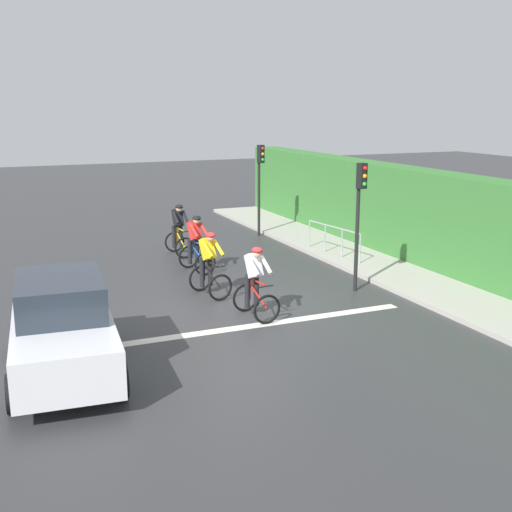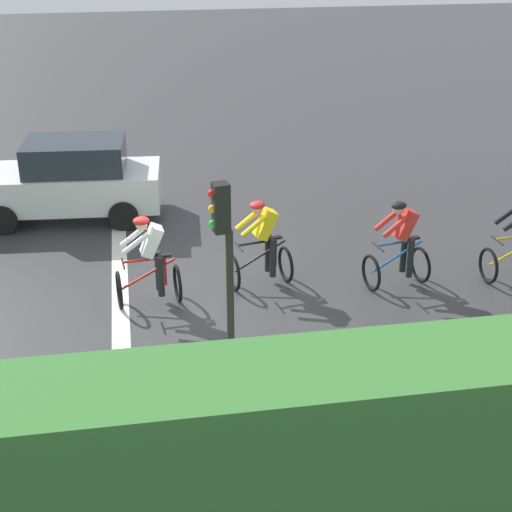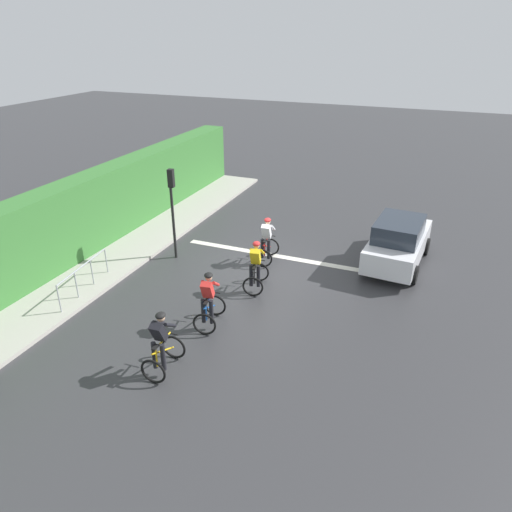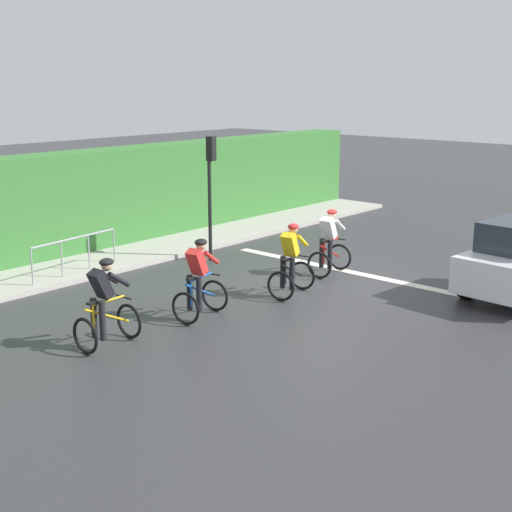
{
  "view_description": "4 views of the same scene",
  "coord_description": "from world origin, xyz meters",
  "px_view_note": "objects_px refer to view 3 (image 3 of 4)",
  "views": [
    {
      "loc": [
        -5.45,
        -13.58,
        4.78
      ],
      "look_at": [
        0.8,
        1.1,
        1.0
      ],
      "focal_mm": 45.24,
      "sensor_mm": 36.0,
      "label": 1
    },
    {
      "loc": [
        12.02,
        -0.79,
        6.44
      ],
      "look_at": [
        0.92,
        1.12,
        1.19
      ],
      "focal_mm": 53.45,
      "sensor_mm": 36.0,
      "label": 2
    },
    {
      "loc": [
        -5.44,
        14.03,
        7.78
      ],
      "look_at": [
        -0.0,
        0.58,
        0.75
      ],
      "focal_mm": 33.25,
      "sensor_mm": 36.0,
      "label": 3
    },
    {
      "loc": [
        -9.78,
        13.35,
        4.76
      ],
      "look_at": [
        0.4,
        1.8,
        0.87
      ],
      "focal_mm": 48.85,
      "sensor_mm": 36.0,
      "label": 4
    }
  ],
  "objects_px": {
    "cyclist_second": "(209,301)",
    "cyclist_mid": "(256,267)",
    "car_white": "(398,242)",
    "cyclist_lead": "(161,345)",
    "cyclist_fourth": "(267,241)",
    "traffic_light_near_crossing": "(172,200)",
    "pedestrian_railing_kerbside": "(83,273)"
  },
  "relations": [
    {
      "from": "cyclist_mid",
      "to": "car_white",
      "type": "distance_m",
      "value": 5.4
    },
    {
      "from": "cyclist_lead",
      "to": "traffic_light_near_crossing",
      "type": "bearing_deg",
      "value": -62.14
    },
    {
      "from": "cyclist_fourth",
      "to": "car_white",
      "type": "bearing_deg",
      "value": -160.47
    },
    {
      "from": "cyclist_second",
      "to": "pedestrian_railing_kerbside",
      "type": "height_order",
      "value": "cyclist_second"
    },
    {
      "from": "cyclist_second",
      "to": "traffic_light_near_crossing",
      "type": "height_order",
      "value": "traffic_light_near_crossing"
    },
    {
      "from": "cyclist_lead",
      "to": "cyclist_second",
      "type": "height_order",
      "value": "same"
    },
    {
      "from": "cyclist_lead",
      "to": "cyclist_mid",
      "type": "height_order",
      "value": "same"
    },
    {
      "from": "cyclist_second",
      "to": "cyclist_mid",
      "type": "relative_size",
      "value": 1.0
    },
    {
      "from": "cyclist_fourth",
      "to": "traffic_light_near_crossing",
      "type": "bearing_deg",
      "value": 15.43
    },
    {
      "from": "cyclist_mid",
      "to": "cyclist_lead",
      "type": "bearing_deg",
      "value": 82.9
    },
    {
      "from": "cyclist_lead",
      "to": "cyclist_mid",
      "type": "distance_m",
      "value": 4.73
    },
    {
      "from": "cyclist_mid",
      "to": "cyclist_second",
      "type": "bearing_deg",
      "value": 79.87
    },
    {
      "from": "cyclist_second",
      "to": "cyclist_fourth",
      "type": "xyz_separation_m",
      "value": [
        -0.04,
        -4.5,
        0.0
      ]
    },
    {
      "from": "cyclist_lead",
      "to": "pedestrian_railing_kerbside",
      "type": "relative_size",
      "value": 0.63
    },
    {
      "from": "cyclist_mid",
      "to": "traffic_light_near_crossing",
      "type": "distance_m",
      "value": 4.1
    },
    {
      "from": "cyclist_lead",
      "to": "cyclist_fourth",
      "type": "relative_size",
      "value": 1.0
    },
    {
      "from": "cyclist_mid",
      "to": "pedestrian_railing_kerbside",
      "type": "xyz_separation_m",
      "value": [
        4.95,
        2.34,
        -0.04
      ]
    },
    {
      "from": "cyclist_second",
      "to": "cyclist_mid",
      "type": "bearing_deg",
      "value": -100.13
    },
    {
      "from": "cyclist_second",
      "to": "car_white",
      "type": "height_order",
      "value": "car_white"
    },
    {
      "from": "cyclist_fourth",
      "to": "pedestrian_railing_kerbside",
      "type": "xyz_separation_m",
      "value": [
        4.55,
        4.39,
        -0.04
      ]
    },
    {
      "from": "traffic_light_near_crossing",
      "to": "pedestrian_railing_kerbside",
      "type": "height_order",
      "value": "traffic_light_near_crossing"
    },
    {
      "from": "pedestrian_railing_kerbside",
      "to": "car_white",
      "type": "bearing_deg",
      "value": -146.42
    },
    {
      "from": "cyclist_second",
      "to": "traffic_light_near_crossing",
      "type": "relative_size",
      "value": 0.5
    },
    {
      "from": "cyclist_lead",
      "to": "pedestrian_railing_kerbside",
      "type": "height_order",
      "value": "cyclist_lead"
    },
    {
      "from": "traffic_light_near_crossing",
      "to": "car_white",
      "type": "bearing_deg",
      "value": -162.19
    },
    {
      "from": "car_white",
      "to": "cyclist_lead",
      "type": "bearing_deg",
      "value": 61.01
    },
    {
      "from": "cyclist_second",
      "to": "car_white",
      "type": "bearing_deg",
      "value": -126.29
    },
    {
      "from": "cyclist_second",
      "to": "traffic_light_near_crossing",
      "type": "xyz_separation_m",
      "value": [
        3.23,
        -3.6,
        1.43
      ]
    },
    {
      "from": "pedestrian_railing_kerbside",
      "to": "cyclist_lead",
      "type": "bearing_deg",
      "value": 151.68
    },
    {
      "from": "cyclist_second",
      "to": "car_white",
      "type": "relative_size",
      "value": 0.39
    },
    {
      "from": "cyclist_fourth",
      "to": "traffic_light_near_crossing",
      "type": "height_order",
      "value": "traffic_light_near_crossing"
    },
    {
      "from": "cyclist_lead",
      "to": "cyclist_fourth",
      "type": "bearing_deg",
      "value": -91.55
    }
  ]
}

